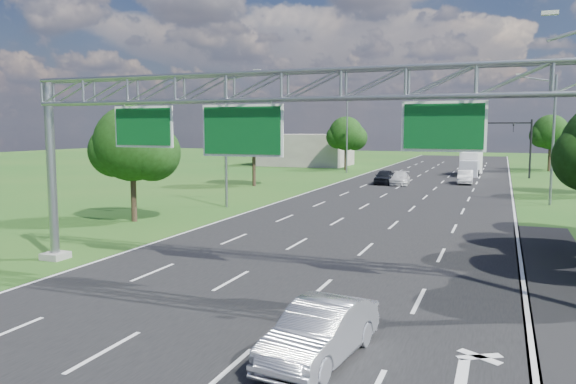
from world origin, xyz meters
The scene contains 18 objects.
ground centered at (0.00, 30.00, 0.00)m, with size 220.00×220.00×0.00m, color #1F5319.
road centered at (0.00, 30.00, 0.00)m, with size 18.00×180.00×0.02m, color black.
road_flare centered at (10.20, 14.00, 0.00)m, with size 3.00×30.00×0.02m, color black.
sign_gantry centered at (0.33, 12.00, 6.89)m, with size 23.50×1.00×9.56m.
traffic_signal centered at (7.48, 65.00, 5.17)m, with size 12.21×0.24×7.00m.
streetlight_l_near centered at (-11.30, 30.00, 5.58)m, with size 2.97×0.22×10.16m.
streetlight_l_far centered at (-11.30, 65.00, 5.58)m, with size 2.97×0.22×10.16m.
streetlight_r_mid centered at (11.30, 40.00, 5.58)m, with size 2.97×0.22×10.16m.
tree_verge_la centered at (-13.92, 22.04, 4.76)m, with size 5.76×4.80×7.40m.
tree_verge_lb centered at (-15.92, 45.04, 5.41)m, with size 5.76×4.80×8.06m.
tree_verge_lc centered at (-12.92, 70.04, 4.98)m, with size 5.76×4.80×7.62m.
tree_verge_re centered at (14.08, 78.04, 5.20)m, with size 5.76×4.80×7.84m.
building_left centered at (-22.00, 78.00, 2.50)m, with size 14.00×10.00×5.00m, color gray.
silver_sedan centered at (3.71, 5.61, 0.75)m, with size 1.58×4.54×1.50m, color #AAADB6.
car_queue_a centered at (-2.13, 51.77, 0.67)m, with size 1.89×4.65×1.35m, color silver.
car_queue_c centered at (-3.83, 52.04, 0.76)m, with size 1.80×4.47×1.52m, color black.
car_queue_d centered at (4.26, 55.23, 0.73)m, with size 1.55×4.45×1.46m, color silver.
box_truck centered at (4.18, 67.45, 1.39)m, with size 2.59×7.76×2.89m.
Camera 1 is at (7.89, -7.66, 5.93)m, focal length 35.00 mm.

